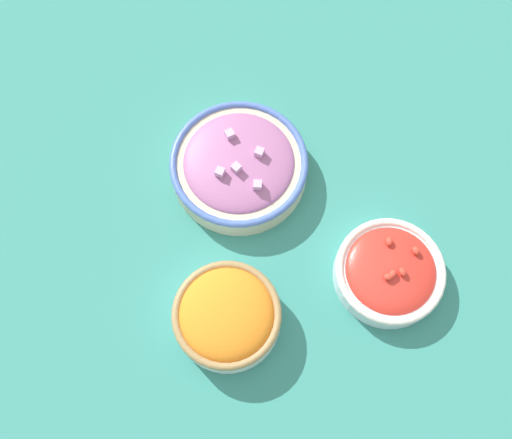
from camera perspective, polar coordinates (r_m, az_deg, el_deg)
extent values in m
plane|color=#337F75|center=(0.94, 0.00, -0.62)|extent=(3.00, 3.00, 0.00)
cylinder|color=beige|center=(0.95, -1.69, 5.22)|extent=(0.23, 0.23, 0.04)
torus|color=#4766B7|center=(0.94, -1.72, 5.76)|extent=(0.23, 0.23, 0.01)
ellipsoid|color=#9E5B8E|center=(0.94, -1.72, 5.76)|extent=(0.18, 0.18, 0.03)
cube|color=#C699C1|center=(0.92, 0.34, 6.74)|extent=(0.02, 0.02, 0.01)
cube|color=#C699C1|center=(0.91, -1.98, 5.19)|extent=(0.02, 0.02, 0.01)
cube|color=#C699C1|center=(0.94, -2.64, 8.51)|extent=(0.02, 0.02, 0.01)
cube|color=#C699C1|center=(0.91, -3.48, 4.85)|extent=(0.02, 0.02, 0.01)
cube|color=#C699C1|center=(0.90, 0.15, 3.48)|extent=(0.02, 0.02, 0.01)
cylinder|color=white|center=(0.87, -2.88, -9.72)|extent=(0.16, 0.16, 0.05)
torus|color=#997A4C|center=(0.85, -2.96, -9.42)|extent=(0.16, 0.16, 0.01)
ellipsoid|color=orange|center=(0.85, -2.96, -9.42)|extent=(0.14, 0.14, 0.04)
cylinder|color=silver|center=(0.92, 13.09, -5.25)|extent=(0.17, 0.17, 0.04)
torus|color=silver|center=(0.90, 13.32, -4.97)|extent=(0.17, 0.17, 0.01)
ellipsoid|color=red|center=(0.90, 13.32, -4.97)|extent=(0.14, 0.14, 0.03)
ellipsoid|color=red|center=(0.88, 13.11, -5.62)|extent=(0.02, 0.02, 0.01)
ellipsoid|color=red|center=(0.90, 13.19, -2.16)|extent=(0.02, 0.02, 0.01)
ellipsoid|color=red|center=(0.88, 14.46, -5.10)|extent=(0.02, 0.01, 0.01)
ellipsoid|color=red|center=(0.88, 13.52, -5.32)|extent=(0.01, 0.02, 0.01)
ellipsoid|color=red|center=(0.90, 15.70, -3.03)|extent=(0.02, 0.01, 0.01)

